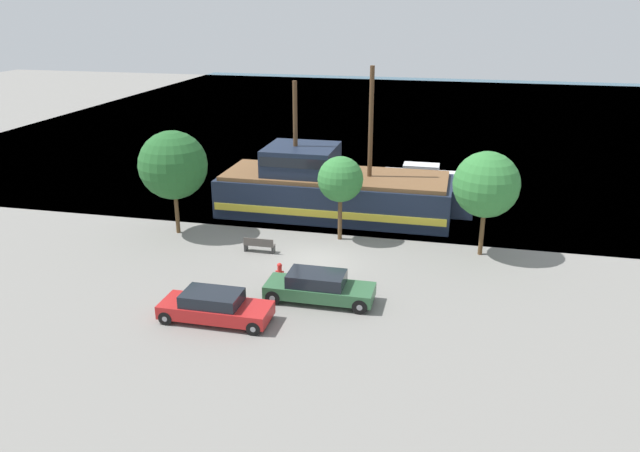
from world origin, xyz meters
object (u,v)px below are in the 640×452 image
(pirate_ship, at_px, (333,190))
(parked_car_curb_mid, at_px, (215,307))
(moored_boat_dockside, at_px, (426,176))
(bench_promenade_east, at_px, (259,245))
(fire_hydrant, at_px, (280,270))
(parked_car_curb_front, at_px, (319,287))

(pirate_ship, height_order, parked_car_curb_mid, pirate_ship)
(moored_boat_dockside, distance_m, bench_promenade_east, 17.88)
(fire_hydrant, bearing_deg, moored_boat_dockside, 72.59)
(parked_car_curb_front, bearing_deg, pirate_ship, 98.99)
(parked_car_curb_front, xyz_separation_m, fire_hydrant, (-2.50, 2.12, -0.30))
(parked_car_curb_front, relative_size, parked_car_curb_mid, 1.04)
(bench_promenade_east, bearing_deg, moored_boat_dockside, 63.62)
(fire_hydrant, relative_size, bench_promenade_east, 0.45)
(parked_car_curb_mid, relative_size, fire_hydrant, 6.27)
(moored_boat_dockside, height_order, fire_hydrant, moored_boat_dockside)
(pirate_ship, height_order, moored_boat_dockside, pirate_ship)
(fire_hydrant, bearing_deg, parked_car_curb_front, -40.29)
(pirate_ship, xyz_separation_m, parked_car_curb_mid, (-1.98, -15.10, -0.95))
(pirate_ship, height_order, fire_hydrant, pirate_ship)
(parked_car_curb_mid, bearing_deg, moored_boat_dockside, 72.85)
(parked_car_curb_mid, relative_size, bench_promenade_east, 2.83)
(moored_boat_dockside, xyz_separation_m, parked_car_curb_front, (-3.43, -21.00, 0.17))
(pirate_ship, relative_size, parked_car_curb_mid, 3.33)
(pirate_ship, xyz_separation_m, parked_car_curb_front, (1.95, -12.29, -0.91))
(pirate_ship, distance_m, parked_car_curb_mid, 15.26)
(fire_hydrant, bearing_deg, bench_promenade_east, 125.14)
(parked_car_curb_front, bearing_deg, moored_boat_dockside, 80.73)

